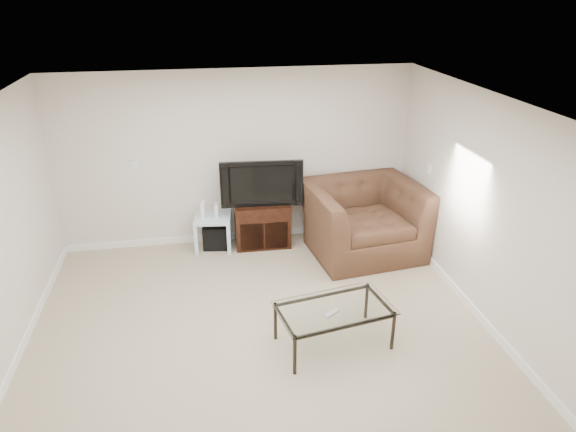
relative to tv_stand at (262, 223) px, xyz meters
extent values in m
plane|color=tan|center=(-0.31, -2.28, -0.33)|extent=(5.00, 5.00, 0.00)
plane|color=white|center=(-0.31, -2.28, 2.17)|extent=(5.00, 5.00, 0.00)
cube|color=silver|center=(-0.31, 0.22, 0.92)|extent=(5.00, 0.02, 2.50)
cube|color=silver|center=(2.19, -2.28, 0.92)|extent=(0.02, 5.00, 2.50)
cube|color=white|center=(-1.71, 0.21, 0.92)|extent=(0.12, 0.02, 0.12)
cube|color=white|center=(2.18, -0.68, 0.92)|extent=(0.02, 0.09, 0.13)
cube|color=white|center=(2.18, -0.98, -0.03)|extent=(0.02, 0.08, 0.12)
cube|color=black|center=(0.00, -0.04, 0.22)|extent=(0.48, 0.34, 0.07)
imported|color=black|center=(0.00, -0.03, 0.66)|extent=(1.08, 0.29, 0.66)
cube|color=black|center=(-0.67, 0.02, -0.15)|extent=(0.40, 0.40, 0.35)
cube|color=white|center=(-0.83, -0.01, 0.27)|extent=(0.08, 0.17, 0.22)
cube|color=silver|center=(-0.65, -0.03, 0.26)|extent=(0.06, 0.15, 0.19)
imported|color=#4D3722|center=(1.37, -0.51, 0.34)|extent=(1.64, 1.17, 1.34)
cube|color=#B2B2B7|center=(0.37, -2.57, 0.14)|extent=(0.18, 0.14, 0.02)
camera|label=1|loc=(-0.84, -6.74, 3.18)|focal=32.00mm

